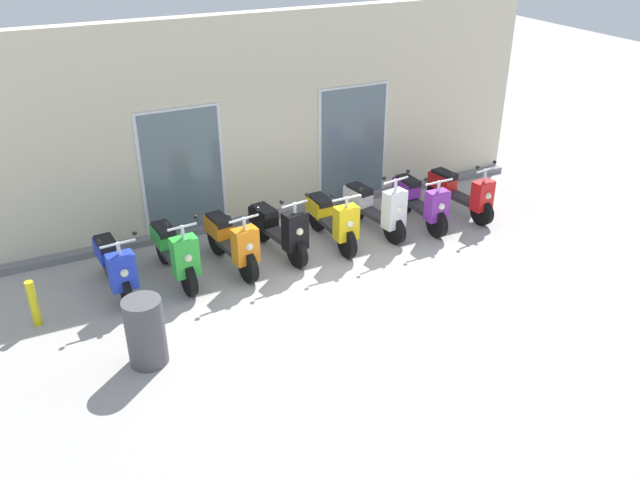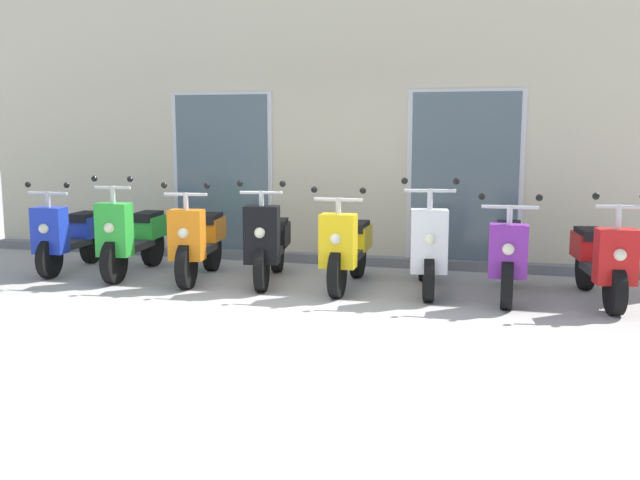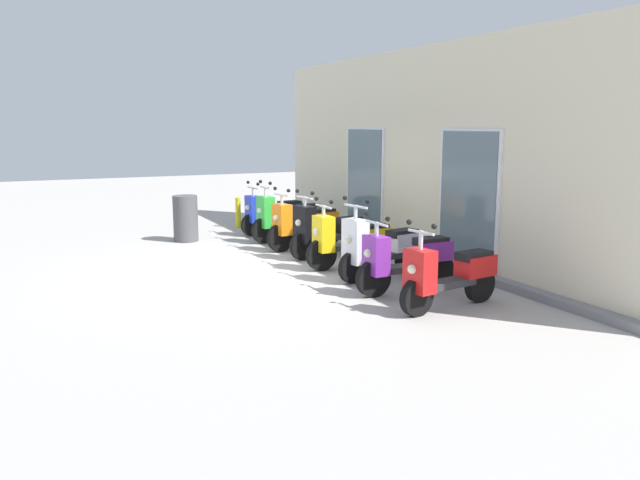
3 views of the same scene
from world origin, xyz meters
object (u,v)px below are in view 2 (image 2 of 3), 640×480
object	(u,v)px
scooter_black	(269,242)
scooter_red	(600,259)
scooter_green	(133,237)
scooter_yellow	(348,247)
scooter_purple	(508,254)
scooter_orange	(199,241)
scooter_blue	(70,235)
scooter_white	(426,247)

from	to	relation	value
scooter_black	scooter_red	world-z (taller)	scooter_black
scooter_green	scooter_yellow	xyz separation A→B (m)	(2.74, -0.01, -0.02)
scooter_red	scooter_purple	bearing A→B (deg)	-176.79
scooter_purple	scooter_orange	bearing A→B (deg)	179.73
scooter_blue	scooter_red	world-z (taller)	scooter_red
scooter_orange	scooter_yellow	distance (m)	1.82
scooter_blue	scooter_purple	xyz separation A→B (m)	(5.42, -0.10, 0.00)
scooter_white	scooter_orange	bearing A→B (deg)	-178.54
scooter_black	scooter_white	size ratio (longest dim) A/B	1.02
scooter_green	scooter_purple	bearing A→B (deg)	-0.84
scooter_red	scooter_green	bearing A→B (deg)	179.86
scooter_green	scooter_yellow	world-z (taller)	scooter_green
scooter_green	scooter_red	xyz separation A→B (m)	(5.45, -0.01, -0.03)
scooter_blue	scooter_yellow	distance (m)	3.65
scooter_green	scooter_orange	world-z (taller)	scooter_green
scooter_yellow	scooter_red	size ratio (longest dim) A/B	1.01
scooter_blue	scooter_red	size ratio (longest dim) A/B	0.94
scooter_black	scooter_red	distance (m)	3.68
scooter_green	scooter_red	size ratio (longest dim) A/B	1.02
scooter_yellow	scooter_white	world-z (taller)	scooter_white
scooter_black	scooter_red	bearing A→B (deg)	-0.71
scooter_black	scooter_white	world-z (taller)	scooter_white
scooter_white	scooter_blue	bearing A→B (deg)	179.84
scooter_green	scooter_purple	xyz separation A→B (m)	(4.51, -0.07, -0.01)
scooter_blue	scooter_purple	size ratio (longest dim) A/B	0.96
scooter_orange	scooter_red	distance (m)	4.54
scooter_orange	scooter_red	bearing A→B (deg)	0.45
scooter_orange	scooter_blue	bearing A→B (deg)	177.44
scooter_blue	scooter_green	distance (m)	0.91
scooter_yellow	scooter_black	bearing A→B (deg)	177.45
scooter_red	scooter_white	bearing A→B (deg)	178.96
scooter_blue	scooter_red	xyz separation A→B (m)	(6.36, -0.05, -0.01)
scooter_blue	scooter_yellow	world-z (taller)	scooter_yellow
scooter_black	scooter_red	size ratio (longest dim) A/B	1.00
scooter_white	scooter_purple	distance (m)	0.89
scooter_yellow	scooter_purple	xyz separation A→B (m)	(1.77, -0.06, 0.01)
scooter_purple	scooter_white	bearing A→B (deg)	174.43
scooter_green	scooter_black	xyz separation A→B (m)	(1.77, 0.03, -0.00)
scooter_orange	scooter_purple	world-z (taller)	scooter_orange
scooter_orange	scooter_black	xyz separation A→B (m)	(0.86, 0.08, 0.00)
scooter_blue	scooter_black	distance (m)	2.69
scooter_black	scooter_yellow	world-z (taller)	scooter_black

